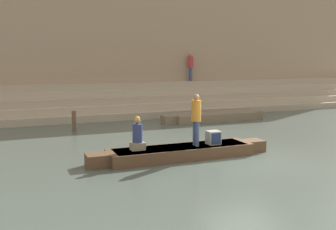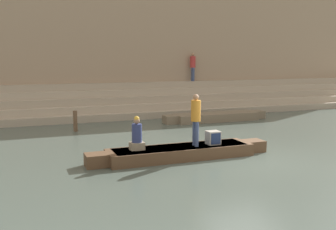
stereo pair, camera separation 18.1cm
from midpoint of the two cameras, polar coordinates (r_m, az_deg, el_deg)
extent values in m
plane|color=#47544C|center=(13.42, 10.49, -6.21)|extent=(120.00, 120.00, 0.00)
cube|color=tan|center=(22.89, -3.76, 0.37)|extent=(36.00, 2.76, 0.38)
cube|color=#B2A28D|center=(23.10, -3.98, 1.38)|extent=(36.00, 2.21, 0.38)
cube|color=tan|center=(23.32, -4.19, 2.37)|extent=(36.00, 1.66, 0.38)
cube|color=#B2A28D|center=(23.55, -4.41, 3.34)|extent=(36.00, 1.10, 0.38)
cube|color=tan|center=(23.78, -4.62, 4.30)|extent=(36.00, 0.55, 0.38)
cube|color=tan|center=(24.58, -5.29, 9.97)|extent=(34.20, 1.20, 8.15)
cube|color=brown|center=(24.16, -4.76, 1.04)|extent=(34.20, 0.12, 0.60)
cube|color=brown|center=(13.19, 1.54, -5.43)|extent=(4.96, 1.17, 0.40)
cube|color=#2D2D2D|center=(13.15, 1.55, -4.69)|extent=(4.56, 1.07, 0.05)
cube|color=brown|center=(14.51, 11.88, -4.34)|extent=(0.69, 0.64, 0.40)
cube|color=brown|center=(12.38, -10.64, -6.49)|extent=(0.69, 0.64, 0.40)
cylinder|color=olive|center=(13.53, -2.51, -4.66)|extent=(2.24, 0.04, 0.04)
cylinder|color=#3D4C75|center=(13.26, 3.52, -2.63)|extent=(0.14, 0.14, 0.84)
cylinder|color=#3D4C75|center=(13.10, 3.85, -2.76)|extent=(0.14, 0.14, 0.84)
cylinder|color=orange|center=(13.06, 3.71, 0.63)|extent=(0.32, 0.32, 0.70)
sphere|color=#9E7556|center=(13.00, 3.73, 2.60)|extent=(0.20, 0.20, 0.20)
cube|color=gray|center=(12.68, -4.84, -4.52)|extent=(0.45, 0.36, 0.25)
cylinder|color=navy|center=(12.59, -4.87, -2.65)|extent=(0.32, 0.32, 0.60)
sphere|color=#9E7556|center=(12.53, -4.89, -0.87)|extent=(0.20, 0.20, 0.20)
sphere|color=gold|center=(12.52, -4.89, -0.55)|extent=(0.17, 0.17, 0.17)
cube|color=#9E998E|center=(13.53, 6.21, -3.27)|extent=(0.43, 0.39, 0.46)
cube|color=navy|center=(13.36, 6.61, -3.42)|extent=(0.35, 0.02, 0.38)
cube|color=#756651|center=(21.17, 6.42, -0.25)|extent=(4.57, 1.31, 0.42)
cube|color=#2D2D2D|center=(21.14, 6.43, 0.24)|extent=(4.20, 1.21, 0.05)
cube|color=#756651|center=(22.51, 12.27, 0.11)|extent=(0.64, 0.72, 0.42)
cube|color=#756651|center=(20.08, -0.15, -0.66)|extent=(0.64, 0.72, 0.42)
cylinder|color=brown|center=(18.40, -13.77, -0.88)|extent=(0.19, 0.19, 0.95)
cylinder|color=#3D4C75|center=(25.08, 2.98, 5.92)|extent=(0.14, 0.14, 0.85)
cylinder|color=#3D4C75|center=(24.92, 3.16, 5.91)|extent=(0.14, 0.14, 0.85)
cylinder|color=#B23333|center=(24.98, 3.09, 7.70)|extent=(0.34, 0.34, 0.71)
sphere|color=#9E7556|center=(24.98, 3.09, 8.75)|extent=(0.20, 0.20, 0.20)
camera|label=1|loc=(0.09, -90.37, -0.05)|focal=42.00mm
camera|label=2|loc=(0.09, 89.63, 0.05)|focal=42.00mm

